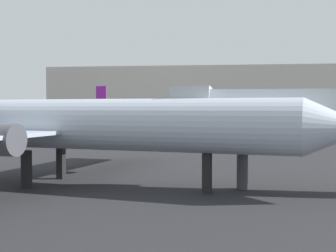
# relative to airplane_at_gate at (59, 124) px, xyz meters

# --- Properties ---
(airplane_at_gate) EXTENTS (37.58, 31.89, 10.64)m
(airplane_at_gate) POSITION_rel_airplane_at_gate_xyz_m (0.00, 0.00, 0.00)
(airplane_at_gate) COLOR #B2BCCC
(airplane_at_gate) RESTS_ON ground_plane
(airplane_far_right) EXTENTS (28.55, 17.83, 9.52)m
(airplane_far_right) POSITION_rel_airplane_at_gate_xyz_m (-4.42, 58.55, -0.80)
(airplane_far_right) COLOR silver
(airplane_far_right) RESTS_ON ground_plane
(jet_bridge) EXTENTS (16.90, 2.87, 6.42)m
(jet_bridge) POSITION_rel_airplane_at_gate_xyz_m (15.18, -0.53, 0.88)
(jet_bridge) COLOR #B2B7BC
(jet_bridge) RESTS_ON ground_plane
(terminal_building) EXTENTS (70.76, 18.36, 15.33)m
(terminal_building) POSITION_rel_airplane_at_gate_xyz_m (1.28, 90.57, 3.68)
(terminal_building) COLOR beige
(terminal_building) RESTS_ON ground_plane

